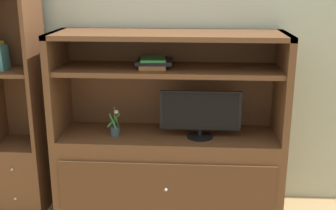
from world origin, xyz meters
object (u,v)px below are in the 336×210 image
tv_monitor (200,113)px  potted_plant (115,129)px  media_console (168,156)px  magazine_stack (154,62)px  bookshelf_tall (20,135)px

tv_monitor → potted_plant: tv_monitor is taller
media_console → magazine_stack: size_ratio=5.86×
potted_plant → bookshelf_tall: bookshelf_tall is taller
potted_plant → bookshelf_tall: (-0.79, 0.07, -0.10)m
media_console → potted_plant: bearing=-170.7°
tv_monitor → potted_plant: bearing=-179.9°
magazine_stack → bookshelf_tall: size_ratio=0.16×
tv_monitor → potted_plant: (-0.66, -0.00, -0.14)m
media_console → potted_plant: (-0.41, -0.07, 0.24)m
tv_monitor → potted_plant: size_ratio=2.67×
media_console → tv_monitor: media_console is taller
tv_monitor → magazine_stack: magazine_stack is taller
tv_monitor → bookshelf_tall: bearing=177.1°
tv_monitor → magazine_stack: 0.52m
media_console → potted_plant: 0.48m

